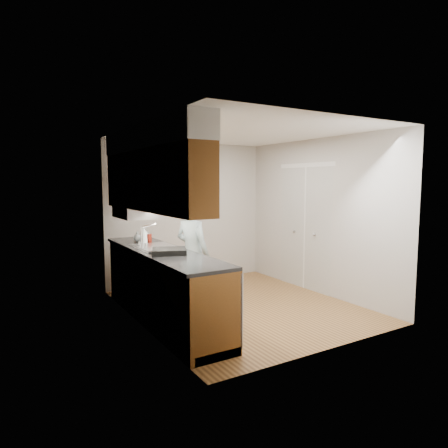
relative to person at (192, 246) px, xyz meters
name	(u,v)px	position (x,y,z in m)	size (l,w,h in m)	color
floor	(241,306)	(0.65, -0.25, -0.91)	(3.50, 3.50, 0.00)	#9E703B
ceiling	(241,132)	(0.65, -0.25, 1.59)	(3.50, 3.50, 0.00)	white
wall_left	(139,227)	(-0.85, -0.25, 0.34)	(0.02, 3.50, 2.50)	#B7B3AC
wall_right	(318,216)	(2.15, -0.25, 0.34)	(0.02, 3.50, 2.50)	#B7B3AC
wall_back	(188,213)	(0.65, 1.50, 0.34)	(3.00, 0.02, 2.50)	#B7B3AC
counter	(163,284)	(-0.55, -0.25, -0.42)	(0.64, 2.80, 1.30)	brown
upper_cabinets	(150,170)	(-0.68, -0.20, 1.04)	(0.47, 2.80, 1.21)	brown
closet_door	(305,228)	(2.14, 0.05, 0.12)	(0.02, 1.22, 2.05)	silver
floor_mat	(193,308)	(0.00, 0.00, -0.90)	(0.48, 0.81, 0.02)	#565658
person	(192,246)	(0.00, 0.00, 0.00)	(0.63, 0.42, 1.78)	#90A8B0
soap_bottle_a	(144,235)	(-0.60, 0.31, 0.16)	(0.10, 0.10, 0.26)	white
soap_bottle_b	(146,235)	(-0.52, 0.47, 0.14)	(0.09, 0.09, 0.21)	white
soap_bottle_c	(137,236)	(-0.58, 0.63, 0.11)	(0.12, 0.12, 0.15)	white
soda_can	(149,238)	(-0.48, 0.41, 0.10)	(0.07, 0.07, 0.13)	#AA2C1D
dish_rack	(169,251)	(-0.59, -0.55, 0.07)	(0.41, 0.34, 0.06)	black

